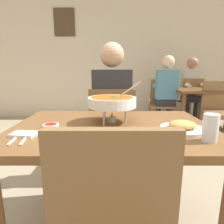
# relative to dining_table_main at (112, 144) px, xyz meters

# --- Properties ---
(cafe_rear_partition) EXTENTS (10.00, 0.10, 3.00)m
(cafe_rear_partition) POSITION_rel_dining_table_main_xyz_m (0.00, 3.31, 0.87)
(cafe_rear_partition) COLOR beige
(cafe_rear_partition) RESTS_ON ground_plane
(picture_frame_hung) EXTENTS (0.44, 0.03, 0.56)m
(picture_frame_hung) POSITION_rel_dining_table_main_xyz_m (-1.01, 3.25, 1.43)
(picture_frame_hung) COLOR #4C3823
(dining_table_main) EXTENTS (1.17, 0.83, 0.74)m
(dining_table_main) POSITION_rel_dining_table_main_xyz_m (0.00, 0.00, 0.00)
(dining_table_main) COLOR brown
(dining_table_main) RESTS_ON ground_plane
(chair_diner_main) EXTENTS (0.44, 0.44, 0.90)m
(chair_diner_main) POSITION_rel_dining_table_main_xyz_m (-0.00, 0.70, -0.12)
(chair_diner_main) COLOR brown
(chair_diner_main) RESTS_ON ground_plane
(diner_main) EXTENTS (0.40, 0.45, 1.31)m
(diner_main) POSITION_rel_dining_table_main_xyz_m (0.00, 0.73, 0.12)
(diner_main) COLOR #2D2D38
(diner_main) RESTS_ON ground_plane
(curry_bowl) EXTENTS (0.33, 0.30, 0.26)m
(curry_bowl) POSITION_rel_dining_table_main_xyz_m (-0.00, 0.08, 0.25)
(curry_bowl) COLOR silver
(curry_bowl) RESTS_ON dining_table_main
(rice_plate) EXTENTS (0.24, 0.24, 0.06)m
(rice_plate) POSITION_rel_dining_table_main_xyz_m (0.14, -0.25, 0.14)
(rice_plate) COLOR white
(rice_plate) RESTS_ON dining_table_main
(appetizer_plate) EXTENTS (0.24, 0.24, 0.06)m
(appetizer_plate) POSITION_rel_dining_table_main_xyz_m (0.39, -0.09, 0.14)
(appetizer_plate) COLOR white
(appetizer_plate) RESTS_ON dining_table_main
(sauce_dish) EXTENTS (0.09, 0.09, 0.02)m
(sauce_dish) POSITION_rel_dining_table_main_xyz_m (-0.35, -0.04, 0.13)
(sauce_dish) COLOR white
(sauce_dish) RESTS_ON dining_table_main
(napkin_folded) EXTENTS (0.13, 0.09, 0.02)m
(napkin_folded) POSITION_rel_dining_table_main_xyz_m (-0.45, -0.18, 0.13)
(napkin_folded) COLOR white
(napkin_folded) RESTS_ON dining_table_main
(fork_utensil) EXTENTS (0.03, 0.17, 0.01)m
(fork_utensil) POSITION_rel_dining_table_main_xyz_m (-0.47, -0.23, 0.12)
(fork_utensil) COLOR silver
(fork_utensil) RESTS_ON dining_table_main
(spoon_utensil) EXTENTS (0.04, 0.17, 0.01)m
(spoon_utensil) POSITION_rel_dining_table_main_xyz_m (-0.42, -0.23, 0.12)
(spoon_utensil) COLOR silver
(spoon_utensil) RESTS_ON dining_table_main
(drink_glass) EXTENTS (0.07, 0.07, 0.13)m
(drink_glass) POSITION_rel_dining_table_main_xyz_m (0.45, -0.26, 0.18)
(drink_glass) COLOR silver
(drink_glass) RESTS_ON dining_table_main
(dining_table_far) EXTENTS (1.00, 0.80, 0.74)m
(dining_table_far) POSITION_rel_dining_table_main_xyz_m (1.59, 2.25, -0.01)
(dining_table_far) COLOR brown
(dining_table_far) RESTS_ON ground_plane
(chair_bg_middle) EXTENTS (0.49, 0.49, 0.90)m
(chair_bg_middle) POSITION_rel_dining_table_main_xyz_m (0.92, 2.38, -0.12)
(chair_bg_middle) COLOR brown
(chair_bg_middle) RESTS_ON ground_plane
(chair_bg_right) EXTENTS (0.50, 0.50, 0.90)m
(chair_bg_right) POSITION_rel_dining_table_main_xyz_m (1.59, 2.79, -0.12)
(chair_bg_right) COLOR brown
(chair_bg_right) RESTS_ON ground_plane
(chair_bg_corner) EXTENTS (0.49, 0.49, 0.90)m
(chair_bg_corner) POSITION_rel_dining_table_main_xyz_m (1.07, 2.74, -0.12)
(chair_bg_corner) COLOR brown
(chair_bg_corner) RESTS_ON ground_plane
(chair_bg_window) EXTENTS (0.48, 0.48, 0.90)m
(chair_bg_window) POSITION_rel_dining_table_main_xyz_m (1.62, 1.78, -0.12)
(chair_bg_window) COLOR brown
(chair_bg_window) RESTS_ON ground_plane
(patron_bg_middle) EXTENTS (0.40, 0.45, 1.31)m
(patron_bg_middle) POSITION_rel_dining_table_main_xyz_m (0.95, 2.28, 0.12)
(patron_bg_middle) COLOR #2D2D38
(patron_bg_middle) RESTS_ON ground_plane
(patron_bg_right) EXTENTS (0.40, 0.45, 1.31)m
(patron_bg_right) POSITION_rel_dining_table_main_xyz_m (1.60, 2.78, 0.12)
(patron_bg_right) COLOR #2D2D38
(patron_bg_right) RESTS_ON ground_plane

